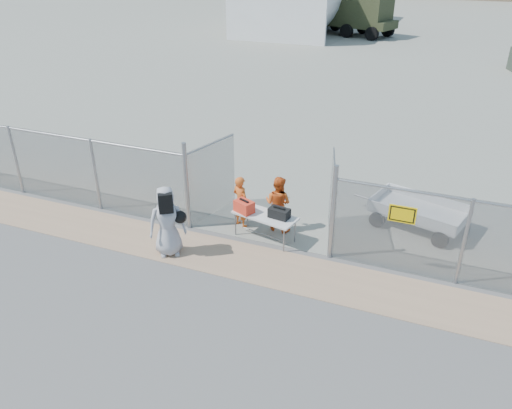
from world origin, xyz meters
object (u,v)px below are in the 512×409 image
at_px(folding_table, 265,227).
at_px(utility_trailer, 418,214).
at_px(security_worker_left, 241,202).
at_px(visitor, 167,221).
at_px(security_worker_right, 278,204).

height_order(folding_table, utility_trailer, utility_trailer).
relative_size(security_worker_left, utility_trailer, 0.46).
bearing_deg(visitor, folding_table, 3.19).
bearing_deg(utility_trailer, folding_table, -133.44).
height_order(security_worker_left, security_worker_right, security_worker_right).
xyz_separation_m(folding_table, visitor, (-2.00, -1.57, 0.56)).
bearing_deg(security_worker_left, visitor, 83.66).
xyz_separation_m(folding_table, security_worker_right, (0.14, 0.61, 0.43)).
distance_m(visitor, utility_trailer, 6.86).
distance_m(folding_table, security_worker_left, 1.04).
distance_m(security_worker_right, utility_trailer, 3.93).
bearing_deg(security_worker_right, security_worker_left, 19.38).
distance_m(folding_table, visitor, 2.60).
height_order(security_worker_left, utility_trailer, security_worker_left).
bearing_deg(folding_table, visitor, -129.76).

